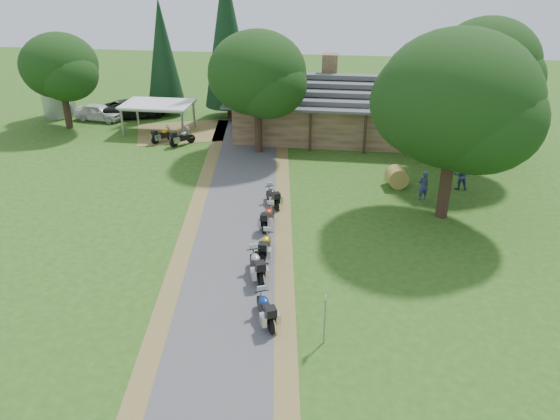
# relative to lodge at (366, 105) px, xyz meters

# --- Properties ---
(ground) EXTENTS (120.00, 120.00, 0.00)m
(ground) POSITION_rel_lodge_xyz_m (-6.00, -24.00, -2.45)
(ground) COLOR #285016
(ground) RESTS_ON ground
(driveway) EXTENTS (51.95, 51.95, 0.00)m
(driveway) POSITION_rel_lodge_xyz_m (-6.50, -20.00, -2.45)
(driveway) COLOR #454548
(driveway) RESTS_ON ground
(lodge) EXTENTS (21.40, 9.40, 4.90)m
(lodge) POSITION_rel_lodge_xyz_m (0.00, 0.00, 0.00)
(lodge) COLOR brown
(lodge) RESTS_ON ground
(silo) EXTENTS (3.10, 3.10, 5.86)m
(silo) POSITION_rel_lodge_xyz_m (-27.15, 1.90, 0.48)
(silo) COLOR gray
(silo) RESTS_ON ground
(carport) EXTENTS (5.58, 3.75, 2.40)m
(carport) POSITION_rel_lodge_xyz_m (-16.70, -1.44, -1.25)
(carport) COLOR silver
(carport) RESTS_ON ground
(car_white_sedan) EXTENTS (3.19, 5.81, 1.84)m
(car_white_sedan) POSITION_rel_lodge_xyz_m (-23.06, 1.01, -1.53)
(car_white_sedan) COLOR white
(car_white_sedan) RESTS_ON ground
(car_dark_suv) EXTENTS (4.75, 6.69, 2.36)m
(car_dark_suv) POSITION_rel_lodge_xyz_m (-20.36, 2.39, -1.27)
(car_dark_suv) COLOR black
(car_dark_suv) RESTS_ON ground
(motorcycle_row_a) EXTENTS (1.42, 2.05, 1.34)m
(motorcycle_row_a) POSITION_rel_lodge_xyz_m (-3.99, -25.28, -1.78)
(motorcycle_row_a) COLOR navy
(motorcycle_row_a) RESTS_ON ground
(motorcycle_row_b) EXTENTS (1.41, 2.16, 1.41)m
(motorcycle_row_b) POSITION_rel_lodge_xyz_m (-4.93, -22.05, -1.75)
(motorcycle_row_b) COLOR #989B9E
(motorcycle_row_b) RESTS_ON ground
(motorcycle_row_c) EXTENTS (0.66, 1.97, 1.35)m
(motorcycle_row_c) POSITION_rel_lodge_xyz_m (-4.81, -20.19, -1.78)
(motorcycle_row_c) COLOR #CA9D0B
(motorcycle_row_c) RESTS_ON ground
(motorcycle_row_d) EXTENTS (0.79, 1.95, 1.30)m
(motorcycle_row_d) POSITION_rel_lodge_xyz_m (-5.18, -17.04, -1.80)
(motorcycle_row_d) COLOR red
(motorcycle_row_d) RESTS_ON ground
(motorcycle_row_e) EXTENTS (1.36, 1.90, 1.25)m
(motorcycle_row_e) POSITION_rel_lodge_xyz_m (-5.35, -14.26, -1.82)
(motorcycle_row_e) COLOR black
(motorcycle_row_e) RESTS_ON ground
(motorcycle_carport_a) EXTENTS (1.57, 1.80, 1.24)m
(motorcycle_carport_a) POSITION_rel_lodge_xyz_m (-15.58, -3.96, -1.83)
(motorcycle_carport_a) COLOR #D29907
(motorcycle_carport_a) RESTS_ON ground
(motorcycle_carport_b) EXTENTS (1.77, 1.87, 1.33)m
(motorcycle_carport_b) POSITION_rel_lodge_xyz_m (-13.85, -4.45, -1.79)
(motorcycle_carport_b) COLOR gray
(motorcycle_carport_b) RESTS_ON ground
(person_a) EXTENTS (0.72, 0.62, 2.13)m
(person_a) POSITION_rel_lodge_xyz_m (3.50, -12.18, -1.39)
(person_a) COLOR navy
(person_a) RESTS_ON ground
(person_b) EXTENTS (0.66, 0.50, 2.23)m
(person_b) POSITION_rel_lodge_xyz_m (5.99, -10.27, -1.33)
(person_b) COLOR navy
(person_b) RESTS_ON ground
(hay_bale) EXTENTS (1.50, 1.41, 1.29)m
(hay_bale) POSITION_rel_lodge_xyz_m (2.06, -10.38, -1.80)
(hay_bale) COLOR olive
(hay_bale) RESTS_ON ground
(sign_post) EXTENTS (0.39, 0.07, 2.17)m
(sign_post) POSITION_rel_lodge_xyz_m (-1.54, -26.33, -1.37)
(sign_post) COLOR gray
(sign_post) RESTS_ON ground
(oak_lodge_left) EXTENTS (6.94, 6.94, 9.46)m
(oak_lodge_left) POSITION_rel_lodge_xyz_m (-7.77, -5.18, 2.28)
(oak_lodge_left) COLOR black
(oak_lodge_left) RESTS_ON ground
(oak_lodge_right) EXTENTS (6.58, 6.58, 11.59)m
(oak_lodge_right) POSITION_rel_lodge_xyz_m (7.42, -6.00, 3.35)
(oak_lodge_right) COLOR black
(oak_lodge_right) RESTS_ON ground
(oak_driveway) EXTENTS (8.43, 8.43, 10.91)m
(oak_driveway) POSITION_rel_lodge_xyz_m (4.37, -14.39, 3.01)
(oak_driveway) COLOR black
(oak_driveway) RESTS_ON ground
(oak_silo) EXTENTS (6.14, 6.14, 8.37)m
(oak_silo) POSITION_rel_lodge_xyz_m (-24.63, -1.45, 1.74)
(oak_silo) COLOR black
(oak_silo) RESTS_ON ground
(cedar_near) EXTENTS (4.25, 4.25, 13.00)m
(cedar_near) POSITION_rel_lodge_xyz_m (-11.87, 3.54, 4.05)
(cedar_near) COLOR black
(cedar_near) RESTS_ON ground
(cedar_far) EXTENTS (3.35, 3.35, 10.05)m
(cedar_far) POSITION_rel_lodge_xyz_m (-17.76, 3.82, 2.58)
(cedar_far) COLOR black
(cedar_far) RESTS_ON ground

